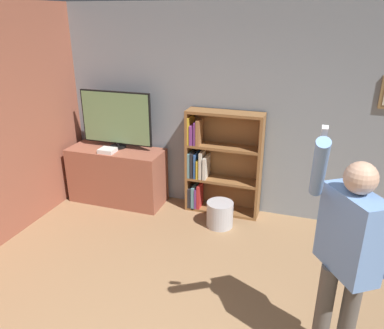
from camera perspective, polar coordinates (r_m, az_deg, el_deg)
name	(u,v)px	position (r m, az deg, el deg)	size (l,w,h in m)	color
wall_back	(249,114)	(4.89, 8.62, 7.60)	(7.05, 0.09, 2.70)	gray
tv_ledge	(118,175)	(5.47, -11.28, -1.62)	(1.35, 0.54, 0.79)	#93513D
television	(116,119)	(5.28, -11.49, 6.78)	(1.04, 0.22, 0.80)	black
game_console	(107,150)	(5.22, -12.76, 2.10)	(0.22, 0.19, 0.06)	white
bookshelf	(216,164)	(5.00, 3.66, 0.04)	(1.00, 0.28, 1.41)	brown
person	(348,247)	(2.92, 22.69, -11.56)	(0.63, 0.57, 1.93)	#56514C
waste_bin	(220,214)	(4.84, 4.26, -7.55)	(0.34, 0.34, 0.33)	#B7B7BC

